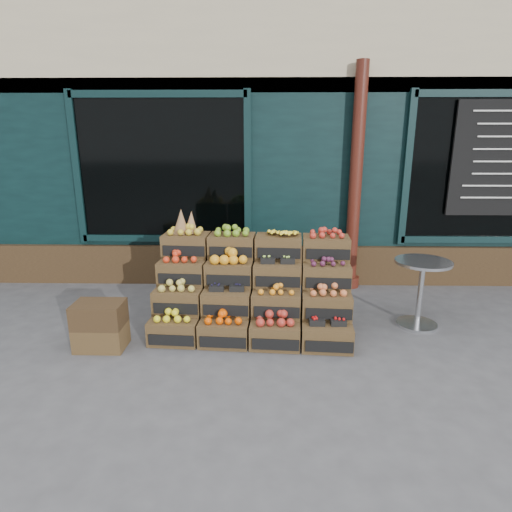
{
  "coord_description": "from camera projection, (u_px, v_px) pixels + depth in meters",
  "views": [
    {
      "loc": [
        -0.1,
        -4.15,
        2.21
      ],
      "look_at": [
        -0.2,
        0.7,
        0.85
      ],
      "focal_mm": 30.0,
      "sensor_mm": 36.0,
      "label": 1
    }
  ],
  "objects": [
    {
      "name": "shop_facade",
      "position": [
        270.0,
        127.0,
        8.87
      ],
      "size": [
        12.0,
        6.24,
        4.8
      ],
      "color": "black",
      "rests_on": "ground"
    },
    {
      "name": "crate_display",
      "position": [
        252.0,
        293.0,
        5.04
      ],
      "size": [
        2.28,
        1.22,
        1.39
      ],
      "rotation": [
        0.0,
        0.0,
        -0.07
      ],
      "color": "#48341C",
      "rests_on": "ground"
    },
    {
      "name": "ground",
      "position": [
        273.0,
        350.0,
        4.6
      ],
      "size": [
        60.0,
        60.0,
        0.0
      ],
      "primitive_type": "plane",
      "color": "#48484B",
      "rests_on": "ground"
    },
    {
      "name": "shopkeeper",
      "position": [
        164.0,
        213.0,
        7.1
      ],
      "size": [
        0.78,
        0.57,
        1.97
      ],
      "primitive_type": "imported",
      "rotation": [
        0.0,
        0.0,
        3.0
      ],
      "color": "#185428",
      "rests_on": "ground"
    },
    {
      "name": "spare_crates",
      "position": [
        100.0,
        326.0,
        4.57
      ],
      "size": [
        0.52,
        0.36,
        0.52
      ],
      "rotation": [
        0.0,
        0.0,
        -0.01
      ],
      "color": "#48341C",
      "rests_on": "ground"
    },
    {
      "name": "bistro_table",
      "position": [
        421.0,
        286.0,
        5.05
      ],
      "size": [
        0.65,
        0.65,
        0.82
      ],
      "rotation": [
        0.0,
        0.0,
        0.43
      ],
      "color": "#B8BABF",
      "rests_on": "ground"
    }
  ]
}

